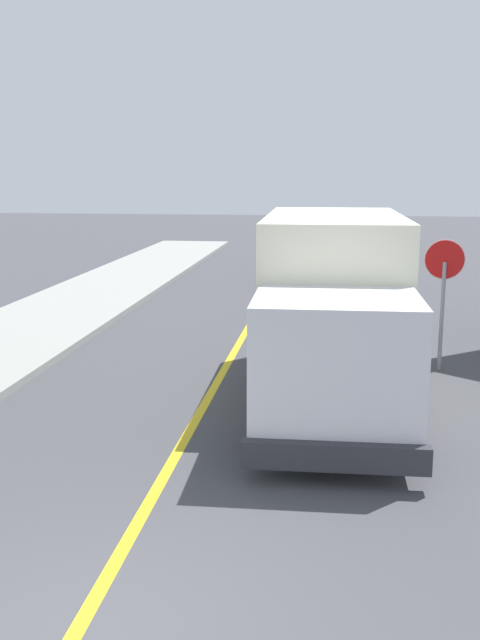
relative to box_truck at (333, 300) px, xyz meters
The scene contains 7 objects.
ground_plane 7.75m from the box_truck, 106.68° to the right, with size 120.00×120.00×0.00m, color #424247.
centre_line_yellow 3.93m from the box_truck, 128.07° to the left, with size 0.16×56.00×0.01m, color gold.
box_truck is the anchor object (origin of this frame).
parked_car_near 6.82m from the box_truck, 92.04° to the left, with size 1.93×4.45×1.67m.
parked_car_mid 12.89m from the box_truck, 90.86° to the left, with size 1.83×4.41×1.67m.
parked_car_far 18.96m from the box_truck, 91.00° to the left, with size 1.92×4.45×1.67m.
stop_sign 3.05m from the box_truck, 44.68° to the left, with size 0.80×0.10×2.65m.
Camera 1 is at (2.18, -5.48, 4.00)m, focal length 41.27 mm.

